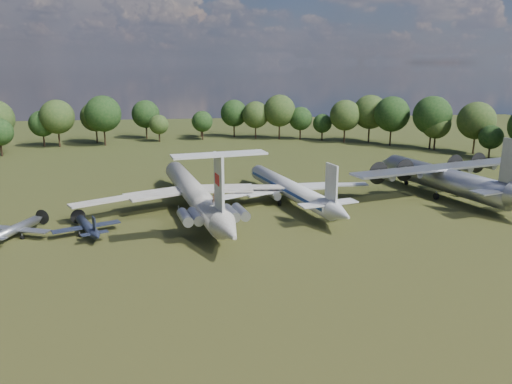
{
  "coord_description": "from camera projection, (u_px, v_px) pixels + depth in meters",
  "views": [
    {
      "loc": [
        -3.75,
        -78.99,
        24.57
      ],
      "look_at": [
        6.02,
        -4.26,
        5.0
      ],
      "focal_mm": 35.0,
      "sensor_mm": 36.0,
      "label": 1
    }
  ],
  "objects": [
    {
      "name": "ground",
      "position": [
        217.0,
        216.0,
        82.46
      ],
      "size": [
        300.0,
        300.0,
        0.0
      ],
      "primitive_type": "plane",
      "color": "#253F15",
      "rests_on": "ground"
    },
    {
      "name": "small_prop_west",
      "position": [
        88.0,
        229.0,
        73.17
      ],
      "size": [
        14.38,
        16.14,
        1.95
      ],
      "primitive_type": null,
      "rotation": [
        0.0,
        0.0,
        0.43
      ],
      "color": "black",
      "rests_on": "ground"
    },
    {
      "name": "an12_transport",
      "position": [
        444.0,
        182.0,
        93.73
      ],
      "size": [
        48.33,
        51.39,
        5.6
      ],
      "primitive_type": null,
      "rotation": [
        0.0,
        0.0,
        0.28
      ],
      "color": "#919498",
      "rests_on": "ground"
    },
    {
      "name": "small_prop_northwest",
      "position": [
        15.0,
        231.0,
        71.88
      ],
      "size": [
        14.43,
        16.49,
        2.02
      ],
      "primitive_type": null,
      "rotation": [
        0.0,
        0.0,
        -0.38
      ],
      "color": "#999BA0",
      "rests_on": "ground"
    },
    {
      "name": "tu104_jet",
      "position": [
        290.0,
        192.0,
        89.57
      ],
      "size": [
        40.57,
        48.07,
        4.16
      ],
      "primitive_type": null,
      "rotation": [
        0.0,
        0.0,
        0.25
      ],
      "color": "silver",
      "rests_on": "ground"
    },
    {
      "name": "person_on_il62",
      "position": [
        214.0,
        199.0,
        70.44
      ],
      "size": [
        0.61,
        0.42,
        1.61
      ],
      "primitive_type": "imported",
      "rotation": [
        0.0,
        0.0,
        3.21
      ],
      "color": "#855E43",
      "rests_on": "il62_airliner"
    },
    {
      "name": "il62_airliner",
      "position": [
        194.0,
        197.0,
        84.41
      ],
      "size": [
        49.38,
        58.86,
        5.11
      ],
      "primitive_type": null,
      "rotation": [
        0.0,
        0.0,
        0.19
      ],
      "color": "silver",
      "rests_on": "ground"
    }
  ]
}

